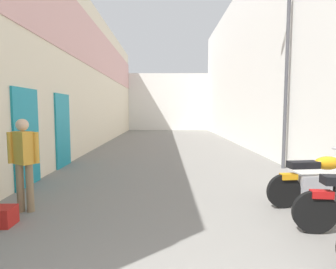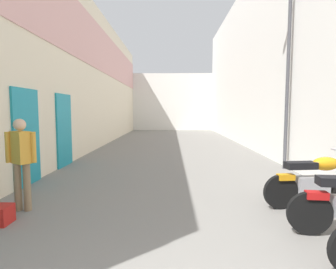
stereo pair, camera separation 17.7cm
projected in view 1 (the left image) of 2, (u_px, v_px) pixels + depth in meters
ground_plane at (172, 156)px, 10.32m from camera, size 39.23×39.23×0.00m
building_left at (88, 76)px, 11.93m from camera, size 0.45×23.23×6.30m
building_right at (254, 62)px, 12.01m from camera, size 0.45×23.23×7.64m
building_far_end at (168, 102)px, 24.66m from camera, size 9.77×2.00×4.85m
motorcycle_fourth at (318, 179)px, 4.89m from camera, size 1.85×0.58×1.04m
pedestrian_mid_alley at (24, 158)px, 4.60m from camera, size 0.52×0.36×1.57m
street_lamp at (284, 68)px, 7.94m from camera, size 0.79×0.18×5.05m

